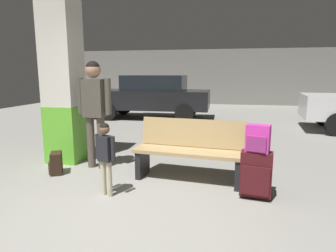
% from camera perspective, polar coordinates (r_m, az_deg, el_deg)
% --- Properties ---
extents(ground_plane, '(18.00, 18.00, 0.10)m').
position_cam_1_polar(ground_plane, '(6.82, 2.33, -3.46)').
color(ground_plane, gray).
extents(garage_back_wall, '(18.00, 0.12, 2.80)m').
position_cam_1_polar(garage_back_wall, '(15.44, 7.55, 9.48)').
color(garage_back_wall, slate).
rests_on(garage_back_wall, ground_plane).
extents(structural_pillar, '(0.57, 0.57, 3.00)m').
position_cam_1_polar(structural_pillar, '(5.45, -19.87, 8.88)').
color(structural_pillar, '#66C633').
rests_on(structural_pillar, ground_plane).
extents(bench, '(1.65, 0.70, 0.89)m').
position_cam_1_polar(bench, '(4.31, 4.26, -4.81)').
color(bench, tan).
rests_on(bench, ground_plane).
extents(suitcase, '(0.41, 0.28, 0.60)m').
position_cam_1_polar(suitcase, '(3.85, 16.84, -8.98)').
color(suitcase, '#471419').
rests_on(suitcase, ground_plane).
extents(backpack_bright, '(0.31, 0.25, 0.34)m').
position_cam_1_polar(backpack_bright, '(3.73, 17.18, -2.42)').
color(backpack_bright, '#D833A5').
rests_on(backpack_bright, suitcase).
extents(child, '(0.30, 0.23, 0.95)m').
position_cam_1_polar(child, '(3.78, -12.16, -4.89)').
color(child, beige).
rests_on(child, ground_plane).
extents(adult, '(0.60, 0.24, 1.76)m').
position_cam_1_polar(adult, '(4.89, -14.21, 4.36)').
color(adult, brown).
rests_on(adult, ground_plane).
extents(backpack_dark_floor, '(0.28, 0.32, 0.34)m').
position_cam_1_polar(backpack_dark_floor, '(4.94, -21.08, -6.84)').
color(backpack_dark_floor, black).
rests_on(backpack_dark_floor, ground_plane).
extents(parked_car_far, '(4.12, 1.85, 1.51)m').
position_cam_1_polar(parked_car_far, '(10.37, -3.18, 5.99)').
color(parked_car_far, black).
rests_on(parked_car_far, ground_plane).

